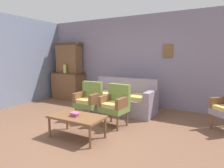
{
  "coord_description": "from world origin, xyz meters",
  "views": [
    {
      "loc": [
        2.18,
        -2.92,
        1.51
      ],
      "look_at": [
        -0.02,
        1.05,
        0.85
      ],
      "focal_mm": 31.03,
      "sensor_mm": 36.0,
      "label": 1
    }
  ],
  "objects_px": {
    "vase_on_cabinet": "(65,69)",
    "coffee_table": "(77,118)",
    "armchair_by_doorway": "(89,99)",
    "armchair_near_cabinet": "(115,103)",
    "side_cabinet": "(68,86)",
    "floral_couch": "(122,100)",
    "book_stack_on_table": "(75,114)"
  },
  "relations": [
    {
      "from": "armchair_by_doorway",
      "to": "floral_couch",
      "type": "bearing_deg",
      "value": 67.54
    },
    {
      "from": "floral_couch",
      "to": "coffee_table",
      "type": "height_order",
      "value": "floral_couch"
    },
    {
      "from": "armchair_near_cabinet",
      "to": "book_stack_on_table",
      "type": "height_order",
      "value": "armchair_near_cabinet"
    },
    {
      "from": "vase_on_cabinet",
      "to": "coffee_table",
      "type": "distance_m",
      "value": 3.38
    },
    {
      "from": "armchair_by_doorway",
      "to": "armchair_near_cabinet",
      "type": "xyz_separation_m",
      "value": [
        0.73,
        -0.05,
        0.0
      ]
    },
    {
      "from": "coffee_table",
      "to": "book_stack_on_table",
      "type": "xyz_separation_m",
      "value": [
        -0.02,
        -0.04,
        0.08
      ]
    },
    {
      "from": "vase_on_cabinet",
      "to": "coffee_table",
      "type": "height_order",
      "value": "vase_on_cabinet"
    },
    {
      "from": "armchair_near_cabinet",
      "to": "coffee_table",
      "type": "bearing_deg",
      "value": -109.45
    },
    {
      "from": "side_cabinet",
      "to": "book_stack_on_table",
      "type": "height_order",
      "value": "side_cabinet"
    },
    {
      "from": "armchair_by_doorway",
      "to": "book_stack_on_table",
      "type": "relative_size",
      "value": 5.65
    },
    {
      "from": "floral_couch",
      "to": "armchair_near_cabinet",
      "type": "height_order",
      "value": "same"
    },
    {
      "from": "coffee_table",
      "to": "book_stack_on_table",
      "type": "height_order",
      "value": "book_stack_on_table"
    },
    {
      "from": "floral_couch",
      "to": "vase_on_cabinet",
      "type": "bearing_deg",
      "value": 171.03
    },
    {
      "from": "vase_on_cabinet",
      "to": "armchair_by_doorway",
      "type": "distance_m",
      "value": 2.44
    },
    {
      "from": "coffee_table",
      "to": "vase_on_cabinet",
      "type": "bearing_deg",
      "value": 135.89
    },
    {
      "from": "floral_couch",
      "to": "armchair_by_doorway",
      "type": "height_order",
      "value": "same"
    },
    {
      "from": "armchair_near_cabinet",
      "to": "side_cabinet",
      "type": "bearing_deg",
      "value": 150.05
    },
    {
      "from": "coffee_table",
      "to": "floral_couch",
      "type": "bearing_deg",
      "value": 90.39
    },
    {
      "from": "side_cabinet",
      "to": "coffee_table",
      "type": "distance_m",
      "value": 3.47
    },
    {
      "from": "armchair_near_cabinet",
      "to": "armchair_by_doorway",
      "type": "bearing_deg",
      "value": 176.06
    },
    {
      "from": "vase_on_cabinet",
      "to": "coffee_table",
      "type": "xyz_separation_m",
      "value": [
        2.37,
        -2.3,
        -0.7
      ]
    },
    {
      "from": "side_cabinet",
      "to": "floral_couch",
      "type": "height_order",
      "value": "side_cabinet"
    },
    {
      "from": "vase_on_cabinet",
      "to": "book_stack_on_table",
      "type": "height_order",
      "value": "vase_on_cabinet"
    },
    {
      "from": "side_cabinet",
      "to": "coffee_table",
      "type": "bearing_deg",
      "value": -45.76
    },
    {
      "from": "floral_couch",
      "to": "armchair_by_doorway",
      "type": "xyz_separation_m",
      "value": [
        -0.4,
        -0.97,
        0.17
      ]
    },
    {
      "from": "armchair_by_doorway",
      "to": "coffee_table",
      "type": "relative_size",
      "value": 0.9
    },
    {
      "from": "side_cabinet",
      "to": "armchair_by_doorway",
      "type": "xyz_separation_m",
      "value": [
        2.01,
        -1.53,
        0.03
      ]
    },
    {
      "from": "side_cabinet",
      "to": "book_stack_on_table",
      "type": "xyz_separation_m",
      "value": [
        2.4,
        -2.52,
        -0.01
      ]
    },
    {
      "from": "book_stack_on_table",
      "to": "floral_couch",
      "type": "bearing_deg",
      "value": 89.72
    },
    {
      "from": "side_cabinet",
      "to": "armchair_near_cabinet",
      "type": "distance_m",
      "value": 3.16
    },
    {
      "from": "vase_on_cabinet",
      "to": "armchair_by_doorway",
      "type": "relative_size",
      "value": 0.32
    },
    {
      "from": "coffee_table",
      "to": "armchair_by_doorway",
      "type": "bearing_deg",
      "value": 113.43
    }
  ]
}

